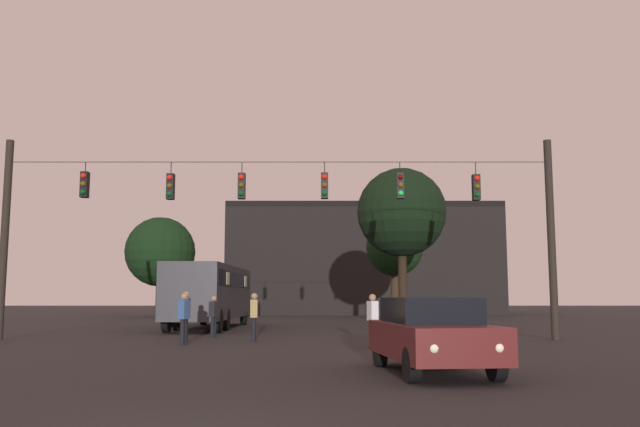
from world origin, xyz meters
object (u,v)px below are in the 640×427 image
Objects in this scene: pedestrian_trailing at (252,314)px; tree_left_silhouette at (393,248)px; pedestrian_crossing_center at (371,317)px; tree_right_far at (158,252)px; city_bus at (209,290)px; pedestrian_near_bus at (184,313)px; car_near_right at (430,333)px; tree_behind_building at (400,213)px; pedestrian_crossing_left at (212,314)px; pedestrian_crossing_right at (182,316)px.

pedestrian_trailing is 20.25m from tree_left_silhouette.
tree_right_far reaches higher than pedestrian_crossing_center.
tree_right_far reaches higher than pedestrian_trailing.
city_bus reaches higher than pedestrian_near_bus.
car_near_right is 10.47m from pedestrian_trailing.
tree_left_silhouette reaches higher than city_bus.
car_near_right is 28.44m from tree_left_silhouette.
tree_behind_building reaches higher than tree_left_silhouette.
tree_behind_building is (-0.62, -8.75, 1.15)m from tree_left_silhouette.
tree_right_far is at bearing 111.15° from car_near_right.
city_bus is 14.13m from pedestrian_crossing_center.
tree_right_far reaches higher than tree_left_silhouette.
pedestrian_crossing_left is 12.21m from tree_behind_building.
tree_left_silhouette reaches higher than pedestrian_crossing_left.
pedestrian_near_bus is (-6.93, 9.51, 0.18)m from car_near_right.
pedestrian_crossing_left is at bearing 128.69° from pedestrian_trailing.
city_bus is at bearing 100.17° from pedestrian_crossing_left.
tree_left_silhouette is 0.81× the size of tree_behind_building.
pedestrian_near_bus is at bearing 177.99° from pedestrian_trailing.
car_near_right is 41.28m from tree_right_far.
city_bus is at bearing 119.85° from pedestrian_crossing_center.
car_near_right is 2.86× the size of pedestrian_crossing_left.
car_near_right is at bearing -64.27° from pedestrian_trailing.
tree_right_far is at bearing 107.72° from pedestrian_crossing_left.
pedestrian_trailing is 0.26× the size of tree_left_silhouette.
pedestrian_crossing_right is 22.39m from tree_left_silhouette.
pedestrian_crossing_center is at bearing -65.61° from tree_right_far.
car_near_right is at bearing -94.98° from tree_left_silhouette.
pedestrian_crossing_center is 0.21× the size of tree_right_far.
pedestrian_near_bus is at bearing -85.70° from city_bus.
car_near_right is 0.70× the size of tree_left_silhouette.
tree_left_silhouette reaches higher than car_near_right.
city_bus reaches higher than pedestrian_trailing.
tree_left_silhouette is at bearing 69.46° from pedestrian_trailing.
pedestrian_crossing_left is 0.24× the size of tree_left_silhouette.
pedestrian_trailing is at bearing -122.75° from tree_behind_building.
city_bus is 7.04× the size of pedestrian_crossing_left.
pedestrian_crossing_left is at bearing -79.83° from city_bus.
tree_behind_building is at bearing 0.46° from city_bus.
pedestrian_crossing_left is at bearing 141.02° from pedestrian_crossing_center.
pedestrian_trailing is 0.21× the size of tree_right_far.
tree_left_silhouette reaches higher than pedestrian_crossing_center.
city_bus is at bearing -179.54° from tree_behind_building.
pedestrian_crossing_left is at bearing -136.37° from tree_behind_building.
tree_right_far is (-8.15, 30.34, 4.09)m from pedestrian_crossing_right.
car_near_right is 2.70× the size of pedestrian_trailing.
tree_left_silhouette is at bearing 63.22° from pedestrian_near_bus.
pedestrian_trailing is (1.74, -2.17, 0.06)m from pedestrian_crossing_left.
car_near_right is at bearing -84.78° from pedestrian_crossing_center.
pedestrian_crossing_left is at bearing 118.44° from car_near_right.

